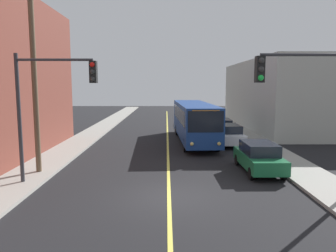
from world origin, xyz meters
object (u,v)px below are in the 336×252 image
Objects in this scene: parked_car_white at (229,134)px; fire_hydrant at (272,148)px; traffic_signal_left_corner at (51,94)px; parked_car_green at (259,157)px; utility_pole_near at (33,57)px; traffic_signal_right_corner at (310,96)px; city_bus at (194,120)px; parked_car_black at (221,127)px.

parked_car_white is 5.30× the size of fire_hydrant.
parked_car_white is at bearing 44.92° from traffic_signal_left_corner.
traffic_signal_left_corner is at bearing -167.88° from parked_car_green.
utility_pole_near is at bearing -178.14° from parked_car_green.
parked_car_green is 0.74× the size of traffic_signal_right_corner.
parked_car_black is at bearing 44.01° from city_bus.
fire_hydrant is at bearing -77.57° from parked_car_black.
city_bus reaches higher than fire_hydrant.
city_bus is at bearing 47.57° from utility_pole_near.
parked_car_white is at bearing 90.84° from parked_car_green.
city_bus is 14.56× the size of fire_hydrant.
traffic_signal_right_corner is at bearing -19.46° from utility_pole_near.
traffic_signal_right_corner is 7.14× the size of fire_hydrant.
city_bus reaches higher than parked_car_black.
parked_car_black is (2.75, 2.66, -0.98)m from city_bus.
utility_pole_near is at bearing 160.54° from traffic_signal_right_corner.
utility_pole_near reaches higher than parked_car_white.
traffic_signal_right_corner reaches higher than fire_hydrant.
parked_car_green and parked_car_black have the same top height.
utility_pole_near is 13.17m from traffic_signal_right_corner.
parked_car_black is at bearing 89.85° from parked_car_green.
city_bus is 14.25m from traffic_signal_left_corner.
utility_pole_near is 1.81× the size of traffic_signal_left_corner.
traffic_signal_right_corner is at bearing -84.09° from parked_car_green.
utility_pole_near is (-11.85, -12.61, 5.26)m from parked_car_black.
parked_car_white is 4.81m from fire_hydrant.
traffic_signal_right_corner is (12.30, -4.35, -1.80)m from utility_pole_near.
traffic_signal_right_corner is (10.82, -2.51, 0.00)m from traffic_signal_left_corner.
city_bus reaches higher than parked_car_green.
city_bus is 3.95m from parked_car_black.
city_bus is 2.77× the size of parked_car_green.
utility_pole_near is (-11.81, -0.38, 5.26)m from parked_car_green.
parked_car_white reaches higher than fire_hydrant.
utility_pole_near is at bearing -163.75° from fire_hydrant.
city_bus is 14.14m from utility_pole_near.
traffic_signal_left_corner is 1.00× the size of traffic_signal_right_corner.
parked_car_black is 5.31× the size of fire_hydrant.
parked_car_black is at bearing 46.78° from utility_pole_near.
traffic_signal_right_corner is at bearing -77.34° from city_bus.
traffic_signal_left_corner is at bearing -154.52° from fire_hydrant.
parked_car_green is at bearing -89.16° from parked_car_white.
city_bus is at bearing 105.88° from parked_car_green.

